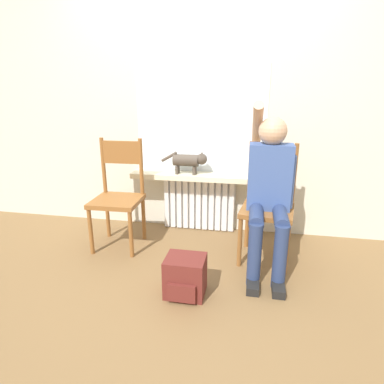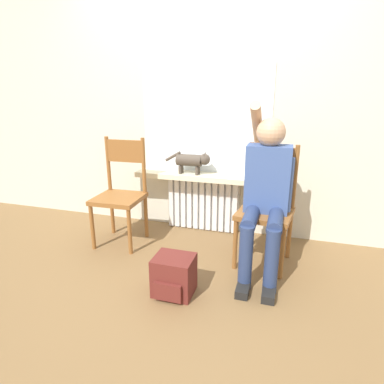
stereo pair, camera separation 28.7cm
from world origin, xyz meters
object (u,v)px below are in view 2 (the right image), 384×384
object	(u,v)px
chair_right	(267,206)
person	(266,188)
chair_left	(121,192)
cat	(193,160)
backpack	(174,276)

from	to	relation	value
chair_right	person	distance (m)	0.22
chair_right	person	world-z (taller)	person
chair_left	person	bearing A→B (deg)	-7.13
person	cat	size ratio (longest dim) A/B	2.90
chair_right	person	xyz separation A→B (m)	(-0.01, -0.12, 0.18)
person	backpack	distance (m)	0.95
chair_left	backpack	world-z (taller)	chair_left
cat	backpack	bearing A→B (deg)	-80.47
backpack	chair_right	bearing A→B (deg)	49.50
chair_right	backpack	size ratio (longest dim) A/B	3.50
person	cat	world-z (taller)	person
person	cat	bearing A→B (deg)	145.28
chair_left	person	xyz separation A→B (m)	(1.32, -0.12, 0.18)
cat	backpack	xyz separation A→B (m)	(0.18, -1.05, -0.61)
chair_left	cat	distance (m)	0.75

